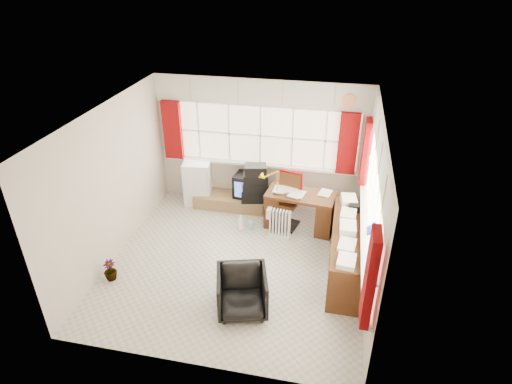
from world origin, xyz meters
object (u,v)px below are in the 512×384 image
Objects in this scene: task_chair at (289,197)px; radiator at (280,226)px; office_chair at (242,292)px; mini_fridge at (198,182)px; desk_lamp at (277,177)px; desk at (300,208)px; tv_bench at (230,201)px; crt_tv at (248,185)px; credenza at (347,250)px.

task_chair reaches higher than radiator.
office_chair is 0.79× the size of mini_fridge.
mini_fridge is at bearing 161.74° from desk_lamp.
desk reaches higher than office_chair.
desk_lamp is at bearing -25.35° from tv_bench.
desk is at bearing -13.85° from mini_fridge.
crt_tv is at bearing 154.43° from desk.
tv_bench is at bearing 92.39° from office_chair.
crt_tv is (-1.07, 0.51, 0.09)m from desk.
credenza is (1.40, 1.17, 0.08)m from office_chair.
office_chair is 3.18m from mini_fridge.
desk reaches higher than crt_tv.
task_chair is 0.59m from radiator.
desk_lamp reaches higher than credenza.
task_chair is 1.16× the size of mini_fridge.
credenza is at bearing -30.28° from radiator.
credenza is at bearing 24.21° from office_chair.
crt_tv is at bearing 12.09° from tv_bench.
tv_bench is (-1.12, 0.84, -0.10)m from radiator.
credenza is 2.75m from tv_bench.
office_chair reaches higher than radiator.
task_chair is (-0.23, 0.09, 0.15)m from desk.
task_chair is 2.37m from office_chair.
desk_lamp is 0.78× the size of radiator.
radiator is (0.24, 1.85, -0.09)m from office_chair.
task_chair reaches higher than tv_bench.
mini_fridge is at bearing 152.82° from radiator.
desk_lamp reaches higher than task_chair.
radiator is at bearing -27.18° from mini_fridge.
desk is 1.24× the size of task_chair.
credenza reaches higher than radiator.
task_chair is at bearing 132.77° from credenza.
credenza is at bearing -47.23° from task_chair.
desk_lamp is 2.32m from office_chair.
office_chair is at bearing -97.36° from radiator.
office_chair is (-0.31, -2.34, -0.23)m from task_chair.
tv_bench is 0.51m from crt_tv.
radiator is at bearing 149.72° from credenza.
desk reaches higher than tv_bench.
mini_fridge is at bearing 166.15° from desk.
desk is at bearing -17.11° from tv_bench.
radiator is at bearing -126.70° from desk.
desk is 2.28× the size of crt_tv.
credenza is 3.36m from mini_fridge.
office_chair is (-0.12, -2.22, -0.68)m from desk_lamp.
task_chair reaches higher than crt_tv.
credenza is at bearing -51.70° from desk.
task_chair is (0.19, 0.13, -0.46)m from desk_lamp.
desk_lamp is at bearing 140.70° from credenza.
credenza reaches higher than office_chair.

